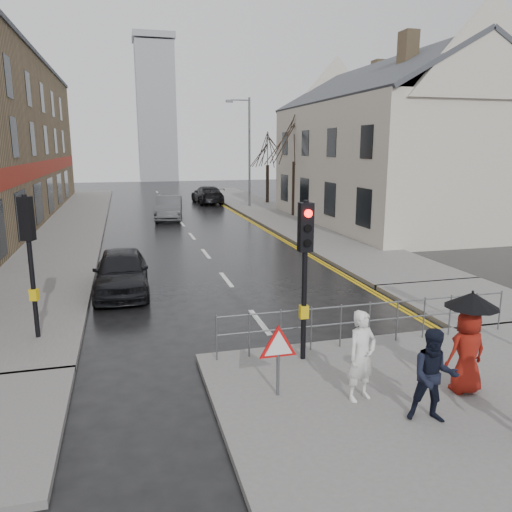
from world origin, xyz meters
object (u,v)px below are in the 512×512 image
pedestrian_a (362,356)px  pedestrian_with_umbrella (469,336)px  car_mid (169,208)px  car_parked (121,271)px  pedestrian_b (434,376)px

pedestrian_a → pedestrian_with_umbrella: bearing=-23.6°
pedestrian_with_umbrella → car_mid: size_ratio=0.42×
pedestrian_with_umbrella → car_parked: bearing=125.1°
pedestrian_a → pedestrian_b: bearing=-67.4°
pedestrian_a → car_parked: pedestrian_a is taller
car_parked → pedestrian_b: bearing=-61.2°
car_parked → car_mid: (2.95, 16.24, 0.05)m
car_parked → pedestrian_with_umbrella: bearing=-53.7°
pedestrian_b → car_parked: pedestrian_b is taller
pedestrian_a → car_mid: 24.75m
car_parked → car_mid: car_mid is taller
pedestrian_b → car_mid: size_ratio=0.35×
pedestrian_b → pedestrian_a: bearing=151.7°
pedestrian_a → pedestrian_b: (0.80, -0.98, -0.03)m
pedestrian_a → pedestrian_b: pedestrian_a is taller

